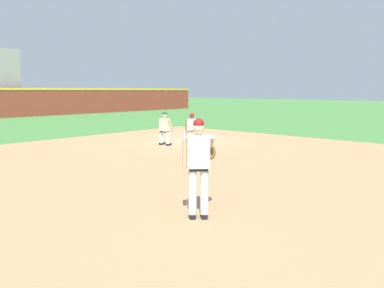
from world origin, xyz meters
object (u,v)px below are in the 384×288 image
at_px(pitcher, 199,162).
at_px(baserunner, 165,127).
at_px(baseball, 193,151).
at_px(first_baseman, 192,126).
at_px(first_base_bag, 186,141).

height_order(pitcher, baserunner, pitcher).
xyz_separation_m(baseball, first_baseman, (2.28, 2.07, 0.69)).
bearing_deg(baseball, pitcher, -137.39).
relative_size(first_base_bag, pitcher, 0.20).
distance_m(baseball, pitcher, 7.48).
bearing_deg(baserunner, first_baseman, -3.30).
xyz_separation_m(pitcher, first_baseman, (7.74, 7.08, -0.33)).
distance_m(first_baseman, baserunner, 1.68).
relative_size(first_base_bag, baserunner, 0.26).
relative_size(baseball, pitcher, 0.04).
bearing_deg(pitcher, first_base_bag, 44.05).
relative_size(baseball, first_baseman, 0.06).
bearing_deg(first_baseman, baserunner, 176.70).
distance_m(pitcher, baserunner, 9.40).
bearing_deg(first_base_bag, baserunner, -176.22).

